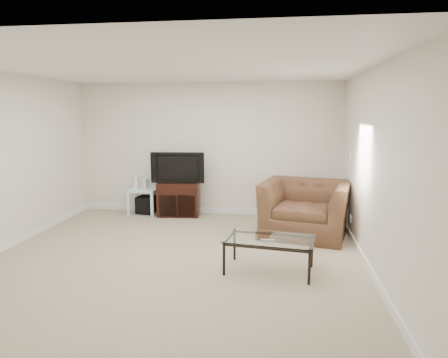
# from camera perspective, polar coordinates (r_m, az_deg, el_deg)

# --- Properties ---
(floor) EXTENTS (5.00, 5.00, 0.00)m
(floor) POSITION_cam_1_polar(r_m,az_deg,el_deg) (5.52, -7.02, -11.21)
(floor) COLOR tan
(floor) RESTS_ON ground
(ceiling) EXTENTS (5.00, 5.00, 0.00)m
(ceiling) POSITION_cam_1_polar(r_m,az_deg,el_deg) (5.19, -7.60, 15.53)
(ceiling) COLOR white
(ceiling) RESTS_ON ground
(wall_back) EXTENTS (5.00, 0.02, 2.50)m
(wall_back) POSITION_cam_1_polar(r_m,az_deg,el_deg) (7.64, -2.37, 4.29)
(wall_back) COLOR silver
(wall_back) RESTS_ON ground
(wall_right) EXTENTS (0.02, 5.00, 2.50)m
(wall_right) POSITION_cam_1_polar(r_m,az_deg,el_deg) (5.16, 20.60, 1.12)
(wall_right) COLOR silver
(wall_right) RESTS_ON ground
(plate_back) EXTENTS (0.12, 0.02, 0.12)m
(plate_back) POSITION_cam_1_polar(r_m,az_deg,el_deg) (8.00, -12.33, 4.32)
(plate_back) COLOR white
(plate_back) RESTS_ON wall_back
(plate_right_switch) EXTENTS (0.02, 0.09, 0.13)m
(plate_right_switch) POSITION_cam_1_polar(r_m,az_deg,el_deg) (6.71, 17.58, 3.12)
(plate_right_switch) COLOR white
(plate_right_switch) RESTS_ON wall_right
(plate_right_outlet) EXTENTS (0.02, 0.08, 0.12)m
(plate_right_outlet) POSITION_cam_1_polar(r_m,az_deg,el_deg) (6.59, 17.59, -5.41)
(plate_right_outlet) COLOR white
(plate_right_outlet) RESTS_ON wall_right
(tv_stand) EXTENTS (0.82, 0.61, 0.64)m
(tv_stand) POSITION_cam_1_polar(r_m,az_deg,el_deg) (7.68, -6.41, -2.74)
(tv_stand) COLOR black
(tv_stand) RESTS_ON floor
(dvd_player) EXTENTS (0.44, 0.33, 0.06)m
(dvd_player) POSITION_cam_1_polar(r_m,az_deg,el_deg) (7.59, -6.49, -1.23)
(dvd_player) COLOR black
(dvd_player) RESTS_ON tv_stand
(television) EXTENTS (0.94, 0.27, 0.57)m
(television) POSITION_cam_1_polar(r_m,az_deg,el_deg) (7.54, -6.54, 1.73)
(television) COLOR black
(television) RESTS_ON tv_stand
(side_table) EXTENTS (0.52, 0.52, 0.49)m
(side_table) POSITION_cam_1_polar(r_m,az_deg,el_deg) (7.89, -11.35, -3.11)
(side_table) COLOR silver
(side_table) RESTS_ON floor
(subwoofer) EXTENTS (0.35, 0.35, 0.32)m
(subwoofer) POSITION_cam_1_polar(r_m,az_deg,el_deg) (7.92, -11.08, -3.59)
(subwoofer) COLOR black
(subwoofer) RESTS_ON floor
(game_console) EXTENTS (0.07, 0.17, 0.22)m
(game_console) POSITION_cam_1_polar(r_m,az_deg,el_deg) (7.85, -12.33, -0.56)
(game_console) COLOR white
(game_console) RESTS_ON side_table
(game_case) EXTENTS (0.07, 0.15, 0.19)m
(game_case) POSITION_cam_1_polar(r_m,az_deg,el_deg) (7.79, -11.05, -0.70)
(game_case) COLOR silver
(game_case) RESTS_ON side_table
(recliner) EXTENTS (1.48, 1.13, 1.16)m
(recliner) POSITION_cam_1_polar(r_m,az_deg,el_deg) (6.47, 11.53, -2.87)
(recliner) COLOR #4D3D23
(recliner) RESTS_ON floor
(coffee_table) EXTENTS (1.15, 0.75, 0.42)m
(coffee_table) POSITION_cam_1_polar(r_m,az_deg,el_deg) (5.04, 6.45, -10.71)
(coffee_table) COLOR black
(coffee_table) RESTS_ON floor
(remote) EXTENTS (0.17, 0.05, 0.02)m
(remote) POSITION_cam_1_polar(r_m,az_deg,el_deg) (4.86, 6.25, -8.69)
(remote) COLOR #B2B2B7
(remote) RESTS_ON coffee_table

